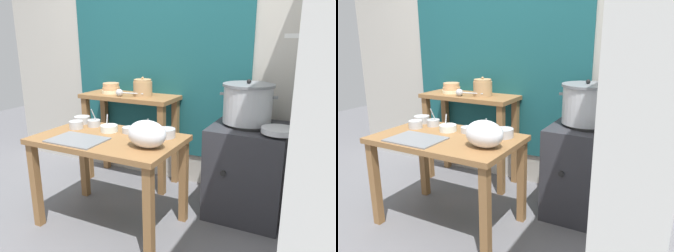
% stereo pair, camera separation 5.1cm
% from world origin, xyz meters
% --- Properties ---
extents(ground_plane, '(9.00, 9.00, 0.00)m').
position_xyz_m(ground_plane, '(0.00, 0.00, 0.00)').
color(ground_plane, slate).
extents(wall_back, '(4.40, 0.12, 2.60)m').
position_xyz_m(wall_back, '(0.08, 1.10, 1.30)').
color(wall_back, '#B2ADA3').
rests_on(wall_back, ground).
extents(wall_right, '(0.30, 3.20, 2.60)m').
position_xyz_m(wall_right, '(1.40, 0.20, 1.30)').
color(wall_right, white).
rests_on(wall_right, ground).
extents(prep_table, '(1.10, 0.66, 0.72)m').
position_xyz_m(prep_table, '(-0.04, 0.06, 0.61)').
color(prep_table, olive).
rests_on(prep_table, ground).
extents(back_shelf_table, '(0.96, 0.40, 0.90)m').
position_xyz_m(back_shelf_table, '(-0.33, 0.83, 0.68)').
color(back_shelf_table, olive).
rests_on(back_shelf_table, ground).
extents(stove_block, '(0.60, 0.61, 0.78)m').
position_xyz_m(stove_block, '(0.89, 0.70, 0.38)').
color(stove_block, '#2D2D33').
rests_on(stove_block, ground).
extents(steamer_pot, '(0.45, 0.41, 0.35)m').
position_xyz_m(steamer_pot, '(0.85, 0.72, 0.94)').
color(steamer_pot, '#B7BABF').
rests_on(steamer_pot, stove_block).
extents(clay_pot, '(0.18, 0.18, 0.18)m').
position_xyz_m(clay_pot, '(-0.18, 0.83, 0.98)').
color(clay_pot, tan).
rests_on(clay_pot, back_shelf_table).
extents(bowl_stack_enamel, '(0.18, 0.18, 0.10)m').
position_xyz_m(bowl_stack_enamel, '(-0.55, 0.83, 0.95)').
color(bowl_stack_enamel, beige).
rests_on(bowl_stack_enamel, back_shelf_table).
extents(ladle, '(0.28, 0.08, 0.07)m').
position_xyz_m(ladle, '(-0.36, 0.72, 0.94)').
color(ladle, '#B7BABF').
rests_on(ladle, back_shelf_table).
extents(serving_tray, '(0.40, 0.28, 0.01)m').
position_xyz_m(serving_tray, '(-0.19, -0.11, 0.72)').
color(serving_tray, slate).
rests_on(serving_tray, prep_table).
extents(plastic_bag, '(0.28, 0.19, 0.19)m').
position_xyz_m(plastic_bag, '(0.34, -0.02, 0.81)').
color(plastic_bag, white).
rests_on(plastic_bag, prep_table).
extents(wide_pan, '(0.25, 0.25, 0.04)m').
position_xyz_m(wide_pan, '(1.12, 0.52, 0.80)').
color(wide_pan, '#B7BABF').
rests_on(wide_pan, stove_block).
extents(prep_bowl_0, '(0.14, 0.14, 0.13)m').
position_xyz_m(prep_bowl_0, '(-0.12, 0.19, 0.75)').
color(prep_bowl_0, silver).
rests_on(prep_bowl_0, prep_table).
extents(prep_bowl_1, '(0.13, 0.13, 0.14)m').
position_xyz_m(prep_bowl_1, '(0.21, 0.19, 0.75)').
color(prep_bowl_1, '#B7BABF').
rests_on(prep_bowl_1, prep_table).
extents(prep_bowl_2, '(0.11, 0.11, 0.06)m').
position_xyz_m(prep_bowl_2, '(-0.41, 0.14, 0.75)').
color(prep_bowl_2, '#B7BABF').
rests_on(prep_bowl_2, prep_table).
extents(prep_bowl_3, '(0.13, 0.13, 0.06)m').
position_xyz_m(prep_bowl_3, '(-0.48, 0.30, 0.75)').
color(prep_bowl_3, '#B7BABF').
rests_on(prep_bowl_3, prep_table).
extents(prep_bowl_4, '(0.11, 0.11, 0.04)m').
position_xyz_m(prep_bowl_4, '(0.04, 0.23, 0.74)').
color(prep_bowl_4, '#B7BABF').
rests_on(prep_bowl_4, prep_table).
extents(prep_bowl_5, '(0.11, 0.11, 0.16)m').
position_xyz_m(prep_bowl_5, '(-0.32, 0.26, 0.75)').
color(prep_bowl_5, '#B7BABF').
rests_on(prep_bowl_5, prep_table).
extents(prep_bowl_6, '(0.15, 0.15, 0.06)m').
position_xyz_m(prep_bowl_6, '(0.35, 0.25, 0.76)').
color(prep_bowl_6, '#B7BABF').
rests_on(prep_bowl_6, prep_table).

